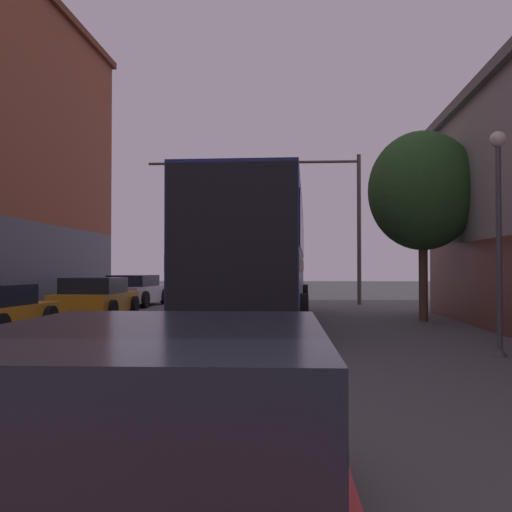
{
  "coord_description": "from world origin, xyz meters",
  "views": [
    {
      "loc": [
        2.67,
        2.28,
        1.54
      ],
      "look_at": [
        1.63,
        17.11,
        1.87
      ],
      "focal_mm": 42.0,
      "sensor_mm": 36.0,
      "label": 1
    }
  ],
  "objects_px": {
    "bus": "(258,252)",
    "traffic_signal_gantry": "(294,195)",
    "street_lamp": "(499,233)",
    "street_tree_near": "(423,191)",
    "parked_car_left_distant": "(135,291)",
    "hatchback_foreground": "(143,471)",
    "parked_car_left_near": "(96,298)"
  },
  "relations": [
    {
      "from": "parked_car_left_near",
      "to": "street_tree_near",
      "type": "height_order",
      "value": "street_tree_near"
    },
    {
      "from": "hatchback_foreground",
      "to": "street_tree_near",
      "type": "relative_size",
      "value": 0.82
    },
    {
      "from": "hatchback_foreground",
      "to": "parked_car_left_near",
      "type": "height_order",
      "value": "parked_car_left_near"
    },
    {
      "from": "bus",
      "to": "parked_car_left_near",
      "type": "bearing_deg",
      "value": 72.31
    },
    {
      "from": "parked_car_left_near",
      "to": "traffic_signal_gantry",
      "type": "height_order",
      "value": "traffic_signal_gantry"
    },
    {
      "from": "hatchback_foreground",
      "to": "street_tree_near",
      "type": "distance_m",
      "value": 16.32
    },
    {
      "from": "traffic_signal_gantry",
      "to": "street_lamp",
      "type": "relative_size",
      "value": 2.35
    },
    {
      "from": "street_lamp",
      "to": "bus",
      "type": "bearing_deg",
      "value": 125.72
    },
    {
      "from": "hatchback_foreground",
      "to": "parked_car_left_near",
      "type": "bearing_deg",
      "value": 18.49
    },
    {
      "from": "parked_car_left_distant",
      "to": "street_tree_near",
      "type": "xyz_separation_m",
      "value": [
        10.56,
        -6.58,
        3.25
      ]
    },
    {
      "from": "bus",
      "to": "traffic_signal_gantry",
      "type": "xyz_separation_m",
      "value": [
        0.98,
        8.84,
        2.78
      ]
    },
    {
      "from": "hatchback_foreground",
      "to": "parked_car_left_distant",
      "type": "relative_size",
      "value": 1.04
    },
    {
      "from": "bus",
      "to": "parked_car_left_distant",
      "type": "relative_size",
      "value": 2.85
    },
    {
      "from": "street_tree_near",
      "to": "hatchback_foreground",
      "type": "bearing_deg",
      "value": -106.21
    },
    {
      "from": "parked_car_left_distant",
      "to": "traffic_signal_gantry",
      "type": "distance_m",
      "value": 8.02
    },
    {
      "from": "parked_car_left_distant",
      "to": "traffic_signal_gantry",
      "type": "xyz_separation_m",
      "value": [
        6.66,
        1.57,
        4.18
      ]
    },
    {
      "from": "street_tree_near",
      "to": "traffic_signal_gantry",
      "type": "bearing_deg",
      "value": 115.57
    },
    {
      "from": "parked_car_left_distant",
      "to": "street_lamp",
      "type": "height_order",
      "value": "street_lamp"
    },
    {
      "from": "bus",
      "to": "hatchback_foreground",
      "type": "bearing_deg",
      "value": -177.45
    },
    {
      "from": "bus",
      "to": "hatchback_foreground",
      "type": "xyz_separation_m",
      "value": [
        0.42,
        -14.66,
        -1.43
      ]
    },
    {
      "from": "parked_car_left_near",
      "to": "traffic_signal_gantry",
      "type": "xyz_separation_m",
      "value": [
        6.47,
        6.99,
        4.21
      ]
    },
    {
      "from": "parked_car_left_near",
      "to": "street_lamp",
      "type": "bearing_deg",
      "value": -129.68
    },
    {
      "from": "bus",
      "to": "parked_car_left_distant",
      "type": "bearing_deg",
      "value": 38.92
    },
    {
      "from": "bus",
      "to": "parked_car_left_near",
      "type": "xyz_separation_m",
      "value": [
        -5.49,
        1.85,
        -1.43
      ]
    },
    {
      "from": "hatchback_foreground",
      "to": "street_tree_near",
      "type": "bearing_deg",
      "value": -17.42
    },
    {
      "from": "bus",
      "to": "traffic_signal_gantry",
      "type": "relative_size",
      "value": 1.35
    },
    {
      "from": "hatchback_foreground",
      "to": "parked_car_left_near",
      "type": "distance_m",
      "value": 17.54
    },
    {
      "from": "bus",
      "to": "parked_car_left_near",
      "type": "height_order",
      "value": "bus"
    },
    {
      "from": "parked_car_left_distant",
      "to": "parked_car_left_near",
      "type": "bearing_deg",
      "value": -174.22
    },
    {
      "from": "bus",
      "to": "street_tree_near",
      "type": "height_order",
      "value": "street_tree_near"
    },
    {
      "from": "street_lamp",
      "to": "street_tree_near",
      "type": "distance_m",
      "value": 7.44
    },
    {
      "from": "bus",
      "to": "hatchback_foreground",
      "type": "height_order",
      "value": "bus"
    }
  ]
}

